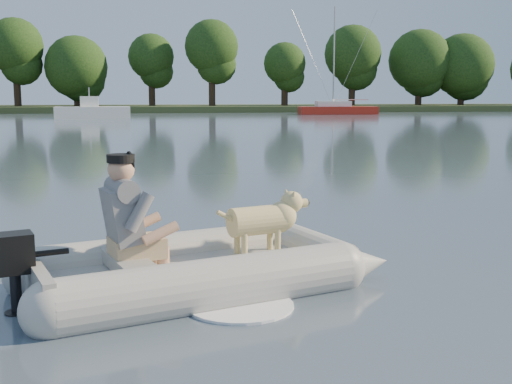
{
  "coord_description": "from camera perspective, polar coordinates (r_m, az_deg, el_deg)",
  "views": [
    {
      "loc": [
        -0.81,
        -6.19,
        1.97
      ],
      "look_at": [
        0.25,
        1.58,
        0.75
      ],
      "focal_mm": 45.0,
      "sensor_mm": 36.0,
      "label": 1
    }
  ],
  "objects": [
    {
      "name": "water",
      "position": [
        6.55,
        -0.33,
        -8.68
      ],
      "size": [
        160.0,
        160.0,
        0.0
      ],
      "primitive_type": "plane",
      "color": "slate",
      "rests_on": "ground"
    },
    {
      "name": "shore_bank",
      "position": [
        68.22,
        -7.15,
        7.35
      ],
      "size": [
        160.0,
        12.0,
        0.7
      ],
      "primitive_type": "cube",
      "color": "#47512D",
      "rests_on": "water"
    },
    {
      "name": "treeline",
      "position": [
        67.66,
        -2.25,
        11.67
      ],
      "size": [
        84.66,
        7.35,
        9.27
      ],
      "color": "#332316",
      "rests_on": "shore_bank"
    },
    {
      "name": "dinghy",
      "position": [
        6.54,
        -5.07,
        -2.94
      ],
      "size": [
        6.21,
        5.52,
        1.48
      ],
      "primitive_type": null,
      "rotation": [
        0.0,
        0.0,
        0.34
      ],
      "color": "#A7A7A2",
      "rests_on": "water"
    },
    {
      "name": "man",
      "position": [
        6.32,
        -11.6,
        -1.71
      ],
      "size": [
        0.96,
        0.89,
        1.16
      ],
      "primitive_type": null,
      "rotation": [
        0.0,
        0.0,
        0.34
      ],
      "color": "slate",
      "rests_on": "dinghy"
    },
    {
      "name": "dog",
      "position": [
        6.89,
        0.13,
        -3.0
      ],
      "size": [
        1.06,
        0.67,
        0.67
      ],
      "primitive_type": null,
      "rotation": [
        0.0,
        0.0,
        0.34
      ],
      "color": "tan",
      "rests_on": "dinghy"
    },
    {
      "name": "outboard_motor",
      "position": [
        6.19,
        -20.63,
        -7.09
      ],
      "size": [
        0.52,
        0.44,
        0.85
      ],
      "primitive_type": null,
      "rotation": [
        0.0,
        0.0,
        0.34
      ],
      "color": "black",
      "rests_on": "dinghy"
    },
    {
      "name": "motorboat",
      "position": [
        50.71,
        -14.34,
        7.62
      ],
      "size": [
        5.95,
        2.74,
        2.44
      ],
      "primitive_type": null,
      "rotation": [
        0.0,
        0.0,
        0.09
      ],
      "color": "white",
      "rests_on": "water"
    },
    {
      "name": "sailboat",
      "position": [
        58.68,
        7.21,
        7.28
      ],
      "size": [
        7.05,
        2.28,
        9.62
      ],
      "rotation": [
        0.0,
        0.0,
        -0.03
      ],
      "color": "#AC2013",
      "rests_on": "water"
    }
  ]
}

